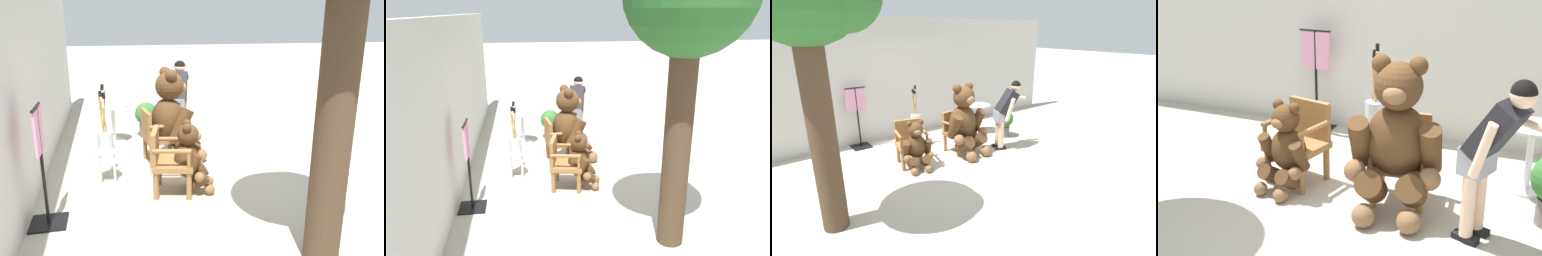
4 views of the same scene
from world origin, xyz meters
TOP-DOWN VIEW (x-y plane):
  - ground_plane at (0.00, 0.00)m, footprint 60.00×60.00m
  - back_wall at (0.00, 2.40)m, footprint 10.00×0.16m
  - wooden_chair_left at (-0.56, 0.63)m, footprint 0.66×0.63m
  - wooden_chair_right at (0.57, 0.63)m, footprint 0.62×0.59m
  - teddy_bear_large at (0.58, 0.37)m, footprint 0.92×0.90m
  - teddy_bear_small at (-0.59, 0.34)m, footprint 0.60×0.60m
  - person_visitor at (1.49, 0.11)m, footprint 0.88×0.49m
  - white_stool at (-0.01, 1.42)m, footprint 0.34×0.34m
  - brush_bucket at (-0.01, 1.42)m, footprint 0.22×0.22m
  - round_side_table at (1.73, 1.29)m, footprint 0.56×0.56m
  - clothing_display_stand at (-1.08, 2.09)m, footprint 0.44×0.40m

SIDE VIEW (x-z plane):
  - ground_plane at x=0.00m, z-range 0.00..0.00m
  - white_stool at x=-0.01m, z-range 0.13..0.59m
  - round_side_table at x=1.73m, z-range 0.09..0.81m
  - wooden_chair_left at x=-0.56m, z-range 0.03..0.89m
  - wooden_chair_right at x=0.57m, z-range 0.03..0.89m
  - teddy_bear_small at x=-0.59m, z-range -0.01..0.95m
  - brush_bucket at x=-0.01m, z-range 0.17..1.10m
  - clothing_display_stand at x=-1.08m, z-range 0.04..1.40m
  - teddy_bear_large at x=0.58m, z-range -0.02..1.50m
  - person_visitor at x=1.49m, z-range 0.15..1.65m
  - back_wall at x=0.00m, z-range 0.00..2.80m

